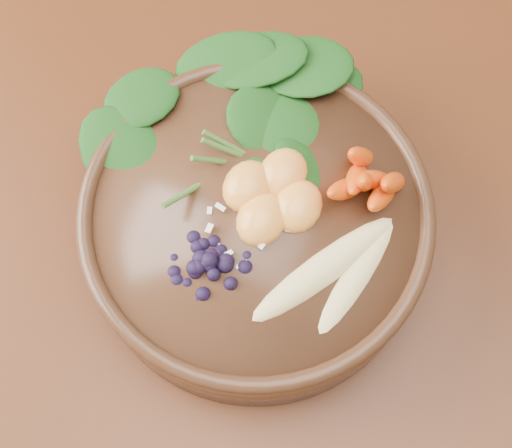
% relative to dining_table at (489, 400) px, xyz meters
% --- Properties ---
extents(dining_table, '(1.60, 0.90, 0.75)m').
position_rel_dining_table_xyz_m(dining_table, '(0.00, 0.00, 0.00)').
color(dining_table, '#331C0C').
rests_on(dining_table, ground).
extents(stoneware_bowl, '(0.33, 0.33, 0.07)m').
position_rel_dining_table_xyz_m(stoneware_bowl, '(-0.24, 0.01, 0.13)').
color(stoneware_bowl, '#472C1B').
rests_on(stoneware_bowl, dining_table).
extents(kale_heap, '(0.21, 0.20, 0.04)m').
position_rel_dining_table_xyz_m(kale_heap, '(-0.27, 0.07, 0.19)').
color(kale_heap, '#194B15').
rests_on(kale_heap, stoneware_bowl).
extents(carrot_cluster, '(0.07, 0.07, 0.07)m').
position_rel_dining_table_xyz_m(carrot_cluster, '(-0.18, 0.07, 0.20)').
color(carrot_cluster, '#F5480D').
rests_on(carrot_cluster, stoneware_bowl).
extents(banana_halves, '(0.09, 0.14, 0.03)m').
position_rel_dining_table_xyz_m(banana_halves, '(-0.17, -0.01, 0.18)').
color(banana_halves, '#E0CC84').
rests_on(banana_halves, stoneware_bowl).
extents(mandarin_cluster, '(0.10, 0.10, 0.03)m').
position_rel_dining_table_xyz_m(mandarin_cluster, '(-0.24, 0.03, 0.18)').
color(mandarin_cluster, orange).
rests_on(mandarin_cluster, stoneware_bowl).
extents(blueberry_pile, '(0.14, 0.12, 0.04)m').
position_rel_dining_table_xyz_m(blueberry_pile, '(-0.25, -0.05, 0.18)').
color(blueberry_pile, black).
rests_on(blueberry_pile, stoneware_bowl).
extents(coconut_flakes, '(0.10, 0.08, 0.01)m').
position_rel_dining_table_xyz_m(coconut_flakes, '(-0.24, -0.01, 0.17)').
color(coconut_flakes, white).
rests_on(coconut_flakes, stoneware_bowl).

